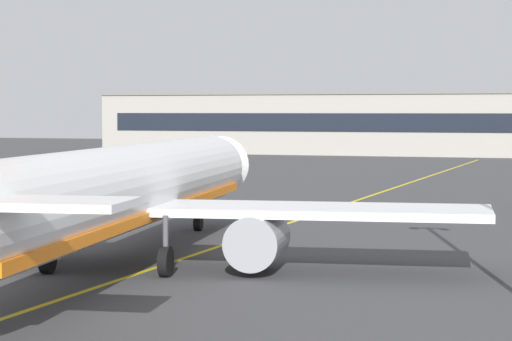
{
  "coord_description": "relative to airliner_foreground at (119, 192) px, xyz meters",
  "views": [
    {
      "loc": [
        18.07,
        -27.97,
        6.97
      ],
      "look_at": [
        4.07,
        14.88,
        4.35
      ],
      "focal_mm": 73.48,
      "sensor_mm": 36.0,
      "label": 1
    }
  ],
  "objects": [
    {
      "name": "airliner_foreground",
      "position": [
        0.0,
        0.0,
        0.0
      ],
      "size": [
        32.35,
        41.46,
        11.65
      ],
      "color": "white",
      "rests_on": "ground"
    },
    {
      "name": "safety_cone_by_nose_gear",
      "position": [
        0.58,
        16.24,
        -3.11
      ],
      "size": [
        0.44,
        0.44,
        0.55
      ],
      "color": "orange",
      "rests_on": "ground"
    },
    {
      "name": "taxiway_centreline",
      "position": [
        1.78,
        16.49,
        -3.37
      ],
      "size": [
        4.9,
        179.95,
        0.01
      ],
      "primitive_type": "cube",
      "rotation": [
        0.0,
        0.0,
        -0.03
      ],
      "color": "yellow",
      "rests_on": "ground"
    }
  ]
}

